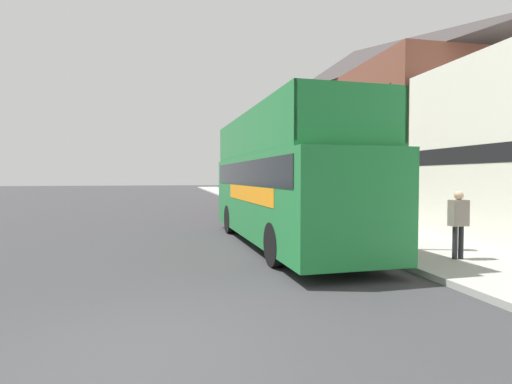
{
  "coord_description": "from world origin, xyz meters",
  "views": [
    {
      "loc": [
        0.37,
        -4.79,
        2.14
      ],
      "look_at": [
        3.0,
        7.28,
        1.66
      ],
      "focal_mm": 28.0,
      "sensor_mm": 36.0,
      "label": 1
    }
  ],
  "objects_px": {
    "lamp_post_nearest": "(389,134)",
    "pedestrian_second": "(458,218)",
    "tour_bus": "(282,188)",
    "parked_car_ahead_of_bus": "(251,204)",
    "lamp_post_third": "(252,162)",
    "lamp_post_second": "(289,147)"
  },
  "relations": [
    {
      "from": "lamp_post_nearest",
      "to": "pedestrian_second",
      "type": "bearing_deg",
      "value": -57.68
    },
    {
      "from": "tour_bus",
      "to": "lamp_post_nearest",
      "type": "bearing_deg",
      "value": -43.91
    },
    {
      "from": "parked_car_ahead_of_bus",
      "to": "pedestrian_second",
      "type": "distance_m",
      "value": 12.0
    },
    {
      "from": "lamp_post_nearest",
      "to": "lamp_post_third",
      "type": "xyz_separation_m",
      "value": [
        -0.15,
        17.74,
        -0.1
      ]
    },
    {
      "from": "lamp_post_second",
      "to": "lamp_post_nearest",
      "type": "bearing_deg",
      "value": -89.11
    },
    {
      "from": "tour_bus",
      "to": "parked_car_ahead_of_bus",
      "type": "xyz_separation_m",
      "value": [
        0.62,
        8.0,
        -1.07
      ]
    },
    {
      "from": "lamp_post_nearest",
      "to": "lamp_post_second",
      "type": "bearing_deg",
      "value": 90.89
    },
    {
      "from": "pedestrian_second",
      "to": "lamp_post_nearest",
      "type": "distance_m",
      "value": 2.81
    },
    {
      "from": "parked_car_ahead_of_bus",
      "to": "lamp_post_third",
      "type": "relative_size",
      "value": 1.0
    },
    {
      "from": "lamp_post_third",
      "to": "pedestrian_second",
      "type": "bearing_deg",
      "value": -86.69
    },
    {
      "from": "lamp_post_second",
      "to": "pedestrian_second",
      "type": "bearing_deg",
      "value": -83.94
    },
    {
      "from": "tour_bus",
      "to": "lamp_post_third",
      "type": "distance_m",
      "value": 15.82
    },
    {
      "from": "parked_car_ahead_of_bus",
      "to": "pedestrian_second",
      "type": "height_order",
      "value": "pedestrian_second"
    },
    {
      "from": "lamp_post_nearest",
      "to": "lamp_post_third",
      "type": "distance_m",
      "value": 17.74
    },
    {
      "from": "tour_bus",
      "to": "lamp_post_third",
      "type": "bearing_deg",
      "value": 79.7
    },
    {
      "from": "parked_car_ahead_of_bus",
      "to": "lamp_post_second",
      "type": "height_order",
      "value": "lamp_post_second"
    },
    {
      "from": "parked_car_ahead_of_bus",
      "to": "lamp_post_nearest",
      "type": "relative_size",
      "value": 0.96
    },
    {
      "from": "tour_bus",
      "to": "pedestrian_second",
      "type": "distance_m",
      "value": 5.02
    },
    {
      "from": "tour_bus",
      "to": "lamp_post_third",
      "type": "relative_size",
      "value": 2.21
    },
    {
      "from": "lamp_post_second",
      "to": "lamp_post_third",
      "type": "xyz_separation_m",
      "value": [
        -0.01,
        8.87,
        -0.41
      ]
    },
    {
      "from": "parked_car_ahead_of_bus",
      "to": "lamp_post_second",
      "type": "distance_m",
      "value": 3.55
    },
    {
      "from": "pedestrian_second",
      "to": "lamp_post_second",
      "type": "distance_m",
      "value": 10.74
    }
  ]
}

